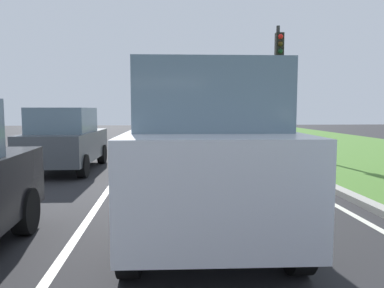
# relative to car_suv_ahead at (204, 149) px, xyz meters

# --- Properties ---
(ground_plane) EXTENTS (60.00, 60.00, 0.00)m
(ground_plane) POSITION_rel_car_suv_ahead_xyz_m (-1.07, 5.68, -1.17)
(ground_plane) COLOR #262628
(lane_line_center) EXTENTS (0.12, 32.00, 0.01)m
(lane_line_center) POSITION_rel_car_suv_ahead_xyz_m (-1.77, 5.68, -1.16)
(lane_line_center) COLOR silver
(lane_line_center) RESTS_ON ground
(lane_line_right_edge) EXTENTS (0.12, 32.00, 0.01)m
(lane_line_right_edge) POSITION_rel_car_suv_ahead_xyz_m (2.53, 5.68, -1.16)
(lane_line_right_edge) COLOR silver
(lane_line_right_edge) RESTS_ON ground
(curb_right) EXTENTS (0.24, 48.00, 0.12)m
(curb_right) POSITION_rel_car_suv_ahead_xyz_m (3.03, 5.68, -1.11)
(curb_right) COLOR #9E9B93
(curb_right) RESTS_ON ground
(car_suv_ahead) EXTENTS (2.10, 4.57, 2.28)m
(car_suv_ahead) POSITION_rel_car_suv_ahead_xyz_m (0.00, 0.00, 0.00)
(car_suv_ahead) COLOR silver
(car_suv_ahead) RESTS_ON ground
(car_hatchback_far) EXTENTS (1.81, 3.74, 1.78)m
(car_hatchback_far) POSITION_rel_car_suv_ahead_xyz_m (-3.33, 5.41, -0.28)
(car_hatchback_far) COLOR #474C51
(car_hatchback_far) RESTS_ON ground
(traffic_light_near_right) EXTENTS (0.32, 0.50, 5.07)m
(traffic_light_near_right) POSITION_rel_car_suv_ahead_xyz_m (4.06, 9.41, 2.23)
(traffic_light_near_right) COLOR #2D2D2D
(traffic_light_near_right) RESTS_ON ground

